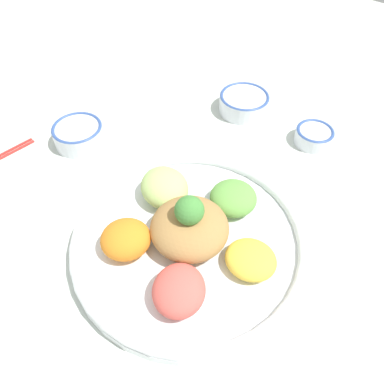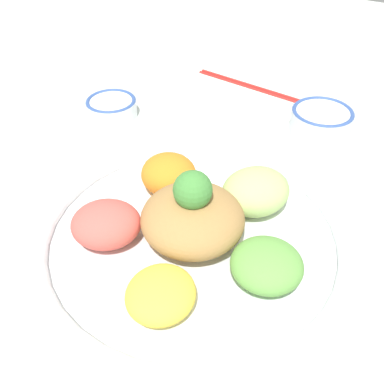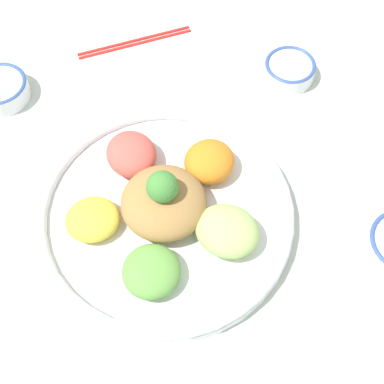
% 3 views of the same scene
% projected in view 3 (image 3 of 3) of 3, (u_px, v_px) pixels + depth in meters
% --- Properties ---
extents(ground_plane, '(2.40, 2.40, 0.00)m').
position_uv_depth(ground_plane, '(165.00, 235.00, 0.85)').
color(ground_plane, silver).
extents(salad_platter, '(0.41, 0.41, 0.12)m').
position_uv_depth(salad_platter, '(164.00, 210.00, 0.84)').
color(salad_platter, white).
rests_on(salad_platter, ground_plane).
extents(sauce_bowl_dark, '(0.10, 0.10, 0.03)m').
position_uv_depth(sauce_bowl_dark, '(290.00, 69.00, 1.00)').
color(sauce_bowl_dark, white).
rests_on(sauce_bowl_dark, ground_plane).
extents(rice_bowl_plain, '(0.10, 0.10, 0.04)m').
position_uv_depth(rice_bowl_plain, '(0.00, 89.00, 0.98)').
color(rice_bowl_plain, white).
rests_on(rice_bowl_plain, ground_plane).
extents(chopsticks_pair_far, '(0.22, 0.09, 0.01)m').
position_uv_depth(chopsticks_pair_far, '(135.00, 41.00, 1.06)').
color(chopsticks_pair_far, red).
rests_on(chopsticks_pair_far, ground_plane).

